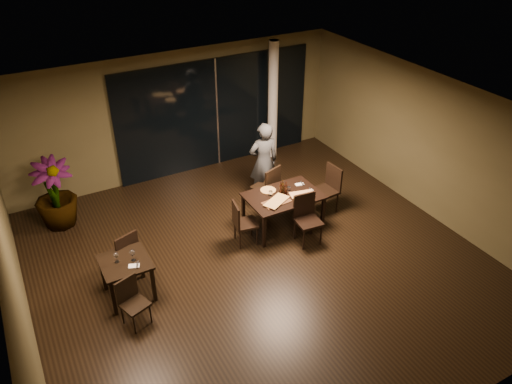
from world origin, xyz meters
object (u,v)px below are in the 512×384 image
object	(u,v)px
side_table	(126,267)
chair_main_left	(242,221)
main_table	(283,198)
bottle_b	(286,188)
chair_main_near	(306,216)
chair_main_right	(329,186)
diner	(264,162)
chair_main_far	(268,185)
chair_side_far	(125,252)
potted_plant	(55,194)
bottle_c	(283,187)
bottle_a	(281,188)
chair_side_near	(131,299)

from	to	relation	value
side_table	chair_main_left	size ratio (longest dim) A/B	0.87
main_table	bottle_b	xyz separation A→B (m)	(0.07, 0.02, 0.21)
chair_main_near	chair_main_right	distance (m)	1.22
main_table	side_table	bearing A→B (deg)	-171.63
chair_main_near	diner	distance (m)	1.81
chair_main_near	chair_main_right	world-z (taller)	chair_main_right
chair_main_left	chair_main_far	bearing A→B (deg)	-42.39
chair_main_near	chair_side_far	bearing A→B (deg)	174.88
main_table	potted_plant	xyz separation A→B (m)	(-4.05, 2.27, 0.07)
chair_main_near	chair_side_far	distance (m)	3.49
chair_main_right	bottle_c	size ratio (longest dim) A/B	3.59
side_table	potted_plant	xyz separation A→B (m)	(-0.65, 2.77, 0.12)
potted_plant	main_table	bearing A→B (deg)	-29.25
chair_main_left	bottle_a	bearing A→B (deg)	-69.42
side_table	diner	size ratio (longest dim) A/B	0.44
chair_main_left	chair_main_right	xyz separation A→B (m)	(2.18, 0.17, 0.07)
chair_main_far	chair_main_near	bearing A→B (deg)	74.59
side_table	chair_main_left	world-z (taller)	chair_main_left
chair_main_near	bottle_c	world-z (taller)	bottle_c
chair_main_near	potted_plant	world-z (taller)	potted_plant
chair_main_far	bottle_b	size ratio (longest dim) A/B	3.81
diner	chair_main_left	bearing A→B (deg)	54.90
chair_side_far	potted_plant	xyz separation A→B (m)	(-0.77, 2.25, 0.21)
potted_plant	bottle_b	bearing A→B (deg)	-28.57
diner	potted_plant	size ratio (longest dim) A/B	1.22
main_table	chair_side_far	xyz separation A→B (m)	(-3.28, 0.02, -0.14)
chair_side_near	diner	distance (m)	4.37
chair_main_far	diner	distance (m)	0.57
chair_main_right	bottle_c	bearing A→B (deg)	-95.65
chair_side_far	diner	xyz separation A→B (m)	(3.47, 1.14, 0.37)
chair_main_far	diner	bearing A→B (deg)	-125.56
side_table	potted_plant	size ratio (longest dim) A/B	0.54
diner	potted_plant	bearing A→B (deg)	-6.32
chair_main_far	bottle_a	xyz separation A→B (m)	(-0.09, -0.65, 0.31)
chair_main_far	potted_plant	distance (m)	4.40
diner	potted_plant	world-z (taller)	diner
main_table	bottle_b	size ratio (longest dim) A/B	5.55
bottle_b	chair_main_left	bearing A→B (deg)	-172.87
chair_side_far	bottle_c	xyz separation A→B (m)	(3.31, 0.06, 0.36)
main_table	chair_main_near	size ratio (longest dim) A/B	1.49
chair_main_right	chair_side_near	xyz separation A→B (m)	(-4.68, -1.18, -0.11)
chair_main_far	chair_main_near	xyz separation A→B (m)	(0.09, -1.34, -0.01)
chair_main_near	side_table	bearing A→B (deg)	-176.50
chair_main_right	chair_side_far	xyz separation A→B (m)	(-4.45, -0.04, -0.04)
main_table	chair_main_left	distance (m)	1.03
chair_side_far	bottle_b	size ratio (longest dim) A/B	3.57
chair_main_left	potted_plant	xyz separation A→B (m)	(-3.04, 2.38, 0.23)
bottle_b	side_table	bearing A→B (deg)	-171.39
chair_main_left	bottle_c	distance (m)	1.12
side_table	chair_main_near	world-z (taller)	chair_main_near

